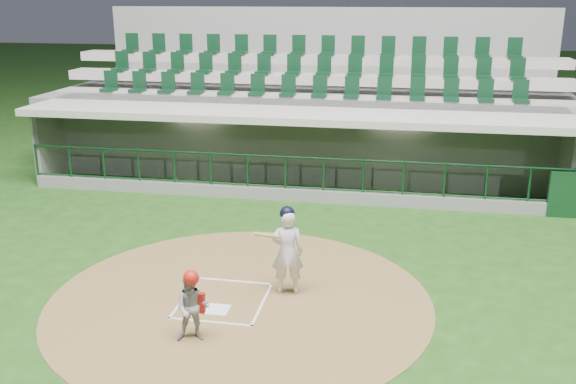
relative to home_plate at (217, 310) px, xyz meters
name	(u,v)px	position (x,y,z in m)	size (l,w,h in m)	color
ground	(228,294)	(0.00, 0.70, -0.02)	(120.00, 120.00, 0.00)	#1A3F12
dirt_circle	(240,300)	(0.30, 0.50, -0.02)	(7.20, 7.20, 0.01)	brown
home_plate	(217,310)	(0.00, 0.00, 0.00)	(0.43, 0.43, 0.02)	white
batter_box_chalk	(223,300)	(0.00, 0.40, 0.00)	(1.55, 1.80, 0.01)	silver
dugout_structure	(301,152)	(0.12, 8.54, 0.93)	(16.40, 3.70, 3.00)	slate
seating_deck	(312,118)	(0.00, 11.61, 1.40)	(17.00, 6.72, 5.15)	slate
batter	(287,250)	(1.12, 0.95, 0.87)	(0.88, 0.90, 1.75)	silver
catcher	(192,306)	(-0.09, -1.06, 0.60)	(0.65, 0.55, 1.25)	#95959A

